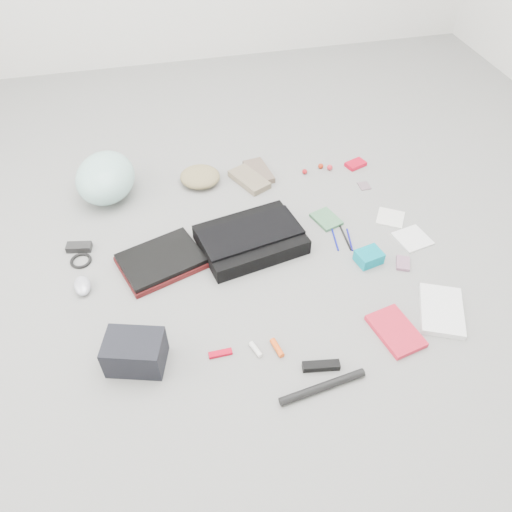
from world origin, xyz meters
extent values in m
plane|color=slate|center=(0.00, 0.00, 0.00)|extent=(4.00, 4.00, 0.00)
cube|color=black|center=(0.00, 0.12, 0.04)|extent=(0.47, 0.38, 0.07)
cube|color=black|center=(0.00, 0.12, 0.08)|extent=(0.45, 0.27, 0.01)
cube|color=#521213|center=(-0.38, 0.09, 0.01)|extent=(0.39, 0.34, 0.02)
cube|color=black|center=(-0.38, 0.09, 0.03)|extent=(0.38, 0.32, 0.02)
ellipsoid|color=#A5DED4|center=(-0.58, 0.61, 0.10)|extent=(0.33, 0.38, 0.20)
ellipsoid|color=#8E7E52|center=(-0.14, 0.61, 0.03)|extent=(0.25, 0.25, 0.07)
cube|color=#7B6D56|center=(0.10, 0.56, 0.02)|extent=(0.19, 0.24, 0.03)
cube|color=brown|center=(0.16, 0.61, 0.01)|extent=(0.13, 0.21, 0.03)
cube|color=black|center=(-0.72, 0.26, 0.01)|extent=(0.11, 0.07, 0.03)
torus|color=black|center=(-0.71, 0.18, 0.01)|extent=(0.10, 0.10, 0.01)
ellipsoid|color=#B4B5C2|center=(-0.70, 0.03, 0.02)|extent=(0.08, 0.11, 0.04)
cube|color=black|center=(-0.51, -0.37, 0.06)|extent=(0.23, 0.19, 0.13)
cube|color=#AE0016|center=(-0.22, -0.40, 0.01)|extent=(0.08, 0.02, 0.01)
cylinder|color=silver|center=(-0.10, -0.42, 0.01)|extent=(0.04, 0.07, 0.02)
cylinder|color=#EA5114|center=(-0.02, -0.43, 0.01)|extent=(0.04, 0.08, 0.02)
cube|color=black|center=(0.10, -0.54, 0.01)|extent=(0.13, 0.05, 0.03)
cylinder|color=black|center=(0.08, -0.61, 0.01)|extent=(0.31, 0.07, 0.03)
cube|color=red|center=(0.42, -0.46, 0.01)|extent=(0.18, 0.23, 0.02)
cube|color=silver|center=(0.63, -0.41, 0.01)|extent=(0.24, 0.28, 0.02)
cube|color=#3D6E49|center=(0.38, 0.20, 0.01)|extent=(0.13, 0.16, 0.02)
cylinder|color=#0B118B|center=(0.37, 0.06, 0.00)|extent=(0.03, 0.14, 0.01)
cylinder|color=black|center=(0.42, 0.06, 0.00)|extent=(0.02, 0.16, 0.01)
cylinder|color=#0F0E82|center=(0.43, 0.05, 0.00)|extent=(0.03, 0.14, 0.01)
cube|color=#01889C|center=(0.46, -0.09, 0.03)|extent=(0.12, 0.10, 0.05)
cube|color=gray|center=(0.60, -0.14, 0.01)|extent=(0.08, 0.09, 0.01)
cube|color=silver|center=(0.67, 0.14, 0.00)|extent=(0.16, 0.16, 0.01)
cube|color=silver|center=(0.70, -0.01, 0.00)|extent=(0.16, 0.16, 0.01)
sphere|color=#A01016|center=(0.39, 0.56, 0.01)|extent=(0.03, 0.03, 0.03)
sphere|color=#A2230B|center=(0.48, 0.59, 0.01)|extent=(0.03, 0.03, 0.03)
sphere|color=red|center=(0.52, 0.56, 0.01)|extent=(0.03, 0.03, 0.03)
cube|color=red|center=(0.66, 0.56, 0.01)|extent=(0.12, 0.09, 0.02)
cube|color=slate|center=(0.64, 0.39, 0.00)|extent=(0.05, 0.06, 0.00)
camera|label=1|loc=(-0.33, -1.39, 1.51)|focal=35.00mm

